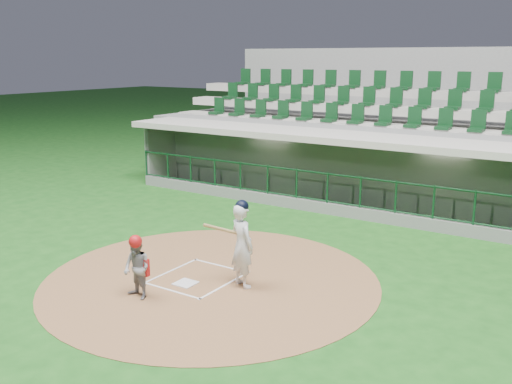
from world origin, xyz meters
TOP-DOWN VIEW (x-y plane):
  - ground at (0.00, 0.00)m, footprint 120.00×120.00m
  - dirt_circle at (0.30, -0.20)m, footprint 7.20×7.20m
  - home_plate at (0.00, -0.70)m, footprint 0.43×0.43m
  - batter_box_chalk at (0.00, -0.30)m, footprint 1.55×1.80m
  - dugout_structure at (0.14, 7.82)m, footprint 16.40×3.70m
  - seating_deck at (0.00, 10.91)m, footprint 17.00×6.72m
  - batter at (1.06, -0.13)m, footprint 0.92×0.96m
  - catcher at (-0.32, -1.76)m, footprint 0.67×0.56m

SIDE VIEW (x-z plane):
  - ground at x=0.00m, z-range 0.00..0.00m
  - dirt_circle at x=0.30m, z-range 0.00..0.01m
  - batter_box_chalk at x=0.00m, z-range 0.01..0.02m
  - home_plate at x=0.00m, z-range 0.01..0.03m
  - catcher at x=-0.32m, z-range 0.00..1.30m
  - batter at x=1.06m, z-range 0.01..1.86m
  - dugout_structure at x=0.14m, z-range -0.54..2.46m
  - seating_deck at x=0.00m, z-range -1.15..4.00m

